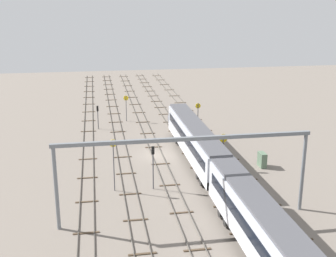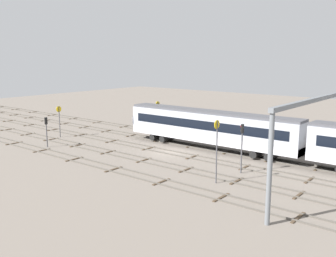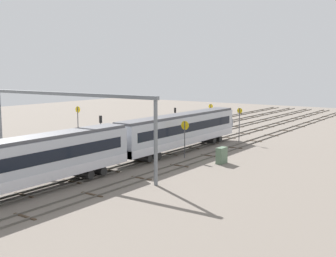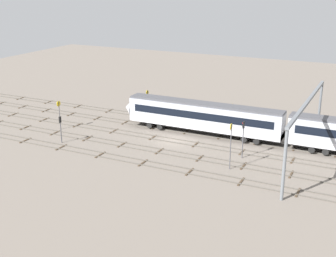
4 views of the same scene
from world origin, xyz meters
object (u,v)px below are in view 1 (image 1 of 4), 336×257
train (264,235)px  speed_sign_near_foreground (126,105)px  signal_light_trackside_departure (98,114)px  relay_cabinet (262,160)px  speed_sign_mid_trackside (114,159)px  speed_sign_far_trackside (198,115)px  overhead_gantry (185,155)px  speed_sign_distant_end (223,145)px  signal_light_trackside_approach (153,162)px

train → speed_sign_near_foreground: size_ratio=16.45×
signal_light_trackside_departure → relay_cabinet: signal_light_trackside_departure is taller
speed_sign_near_foreground → speed_sign_mid_trackside: (-29.09, 3.56, 0.78)m
speed_sign_near_foreground → speed_sign_far_trackside: 14.46m
overhead_gantry → speed_sign_distant_end: 14.61m
signal_light_trackside_approach → speed_sign_far_trackside: bearing=-26.6°
speed_sign_mid_trackside → speed_sign_distant_end: (4.42, -13.75, -0.63)m
signal_light_trackside_departure → speed_sign_near_foreground: bearing=-50.2°
speed_sign_mid_trackside → signal_light_trackside_approach: speed_sign_mid_trackside is taller
overhead_gantry → speed_sign_distant_end: size_ratio=5.35×
speed_sign_distant_end → signal_light_trackside_departure: 25.52m
speed_sign_mid_trackside → speed_sign_far_trackside: (19.11, -14.02, -0.52)m
signal_light_trackside_departure → signal_light_trackside_approach: bearing=-167.2°
signal_light_trackside_approach → relay_cabinet: 15.45m
train → overhead_gantry: size_ratio=3.08×
overhead_gantry → speed_sign_mid_trackside: bearing=39.6°
speed_sign_mid_trackside → signal_light_trackside_departure: 25.02m
speed_sign_far_trackside → signal_light_trackside_departure: bearing=69.3°
train → relay_cabinet: (20.49, -7.93, -1.72)m
train → signal_light_trackside_departure: train is taller
signal_light_trackside_departure → relay_cabinet: bearing=-135.6°
speed_sign_mid_trackside → signal_light_trackside_departure: bearing=3.2°
speed_sign_near_foreground → speed_sign_distant_end: bearing=-157.6°
speed_sign_near_foreground → relay_cabinet: size_ratio=2.45×
speed_sign_far_trackside → speed_sign_distant_end: speed_sign_far_trackside is taller
speed_sign_mid_trackside → speed_sign_distant_end: bearing=-72.2°
speed_sign_far_trackside → signal_light_trackside_approach: bearing=153.4°
overhead_gantry → relay_cabinet: size_ratio=13.09×
relay_cabinet → speed_sign_near_foreground: bearing=31.7°
signal_light_trackside_approach → signal_light_trackside_departure: signal_light_trackside_approach is taller
speed_sign_far_trackside → signal_light_trackside_approach: speed_sign_far_trackside is taller
speed_sign_mid_trackside → speed_sign_far_trackside: bearing=-36.3°
speed_sign_far_trackside → speed_sign_mid_trackside: bearing=143.7°
speed_sign_far_trackside → signal_light_trackside_approach: 21.67m
speed_sign_far_trackside → relay_cabinet: size_ratio=2.73×
speed_sign_near_foreground → train: bearing=-170.7°
speed_sign_far_trackside → signal_light_trackside_approach: (-19.37, 9.70, 0.06)m
speed_sign_far_trackside → relay_cabinet: speed_sign_far_trackside is taller
speed_sign_near_foreground → speed_sign_far_trackside: (-9.98, -10.46, 0.26)m
signal_light_trackside_departure → relay_cabinet: size_ratio=2.11×
speed_sign_near_foreground → speed_sign_mid_trackside: speed_sign_mid_trackside is taller
speed_sign_mid_trackside → speed_sign_distant_end: size_ratio=1.31×
relay_cabinet → signal_light_trackside_approach: bearing=107.1°
train → speed_sign_mid_trackside: size_ratio=12.58×
speed_sign_distant_end → relay_cabinet: bearing=-92.3°
speed_sign_distant_end → overhead_gantry: bearing=148.7°
overhead_gantry → signal_light_trackside_approach: overhead_gantry is taller
speed_sign_distant_end → signal_light_trackside_approach: signal_light_trackside_approach is taller
signal_light_trackside_approach → relay_cabinet: (4.48, -14.60, -2.34)m
signal_light_trackside_departure → relay_cabinet: (-20.73, -20.31, -1.67)m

